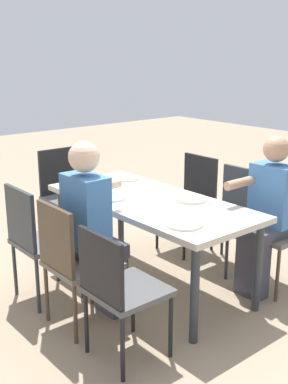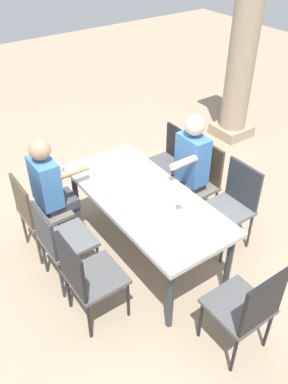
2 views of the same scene
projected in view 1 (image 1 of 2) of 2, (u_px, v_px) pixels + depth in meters
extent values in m
plane|color=gray|center=(150.00, 284.00, 4.08)|extent=(16.00, 16.00, 0.00)
cube|color=beige|center=(150.00, 202.00, 3.89)|extent=(1.83, 0.82, 0.05)
cylinder|color=#2D3338|center=(195.00, 295.00, 3.17)|extent=(0.06, 0.06, 0.70)
cylinder|color=#2D3338|center=(63.00, 227.00, 4.40)|extent=(0.06, 0.06, 0.70)
cylinder|color=#2D3338|center=(258.00, 267.00, 3.58)|extent=(0.06, 0.06, 0.70)
cylinder|color=#2D3338|center=(121.00, 212.00, 4.81)|extent=(0.06, 0.06, 0.70)
cube|color=#4F4F50|center=(128.00, 290.00, 3.01)|extent=(0.44, 0.44, 0.04)
cube|color=black|center=(100.00, 268.00, 2.82)|extent=(0.42, 0.03, 0.42)
cylinder|color=black|center=(171.00, 326.00, 3.05)|extent=(0.03, 0.03, 0.44)
cylinder|color=black|center=(133.00, 303.00, 3.33)|extent=(0.03, 0.03, 0.44)
cylinder|color=black|center=(123.00, 349.00, 2.81)|extent=(0.03, 0.03, 0.44)
cylinder|color=black|center=(86.00, 322.00, 3.09)|extent=(0.03, 0.03, 0.44)
cube|color=#6A6158|center=(274.00, 234.00, 3.93)|extent=(0.44, 0.44, 0.04)
cylinder|color=#473828|center=(239.00, 260.00, 4.02)|extent=(0.03, 0.03, 0.44)
cylinder|color=#473828|center=(278.00, 275.00, 3.74)|extent=(0.03, 0.03, 0.44)
cylinder|color=#473828|center=(267.00, 248.00, 4.25)|extent=(0.03, 0.03, 0.44)
cube|color=#6A6158|center=(83.00, 264.00, 3.38)|extent=(0.44, 0.44, 0.04)
cube|color=#473828|center=(56.00, 240.00, 3.20)|extent=(0.42, 0.03, 0.46)
cylinder|color=#473828|center=(121.00, 296.00, 3.42)|extent=(0.03, 0.03, 0.43)
cylinder|color=#473828|center=(91.00, 278.00, 3.71)|extent=(0.03, 0.03, 0.43)
cylinder|color=#473828|center=(75.00, 314.00, 3.19)|extent=(0.03, 0.03, 0.43)
cylinder|color=#473828|center=(47.00, 293.00, 3.47)|extent=(0.03, 0.03, 0.43)
cube|color=#5B5E61|center=(226.00, 217.00, 4.30)|extent=(0.44, 0.44, 0.04)
cube|color=#2D3338|center=(242.00, 190.00, 4.37)|extent=(0.42, 0.03, 0.42)
cylinder|color=#2D3338|center=(194.00, 242.00, 4.39)|extent=(0.03, 0.03, 0.45)
cylinder|color=#2D3338|center=(227.00, 254.00, 4.11)|extent=(0.03, 0.03, 0.45)
cylinder|color=#2D3338|center=(223.00, 232.00, 4.63)|extent=(0.03, 0.03, 0.45)
cylinder|color=#2D3338|center=(255.00, 244.00, 4.35)|extent=(0.03, 0.03, 0.45)
cube|color=#5B5E61|center=(46.00, 242.00, 3.76)|extent=(0.44, 0.44, 0.04)
cube|color=#2D3338|center=(20.00, 219.00, 3.57)|extent=(0.42, 0.03, 0.46)
cylinder|color=#2D3338|center=(82.00, 272.00, 3.80)|extent=(0.03, 0.03, 0.44)
cylinder|color=#2D3338|center=(57.00, 257.00, 4.08)|extent=(0.03, 0.03, 0.44)
cylinder|color=#2D3338|center=(38.00, 286.00, 3.57)|extent=(0.03, 0.03, 0.44)
cylinder|color=#2D3338|center=(15.00, 269.00, 3.85)|extent=(0.03, 0.03, 0.44)
cube|color=#4F4F50|center=(185.00, 206.00, 4.69)|extent=(0.44, 0.44, 0.04)
cube|color=black|center=(200.00, 179.00, 4.75)|extent=(0.42, 0.03, 0.47)
cylinder|color=black|center=(157.00, 228.00, 4.78)|extent=(0.03, 0.03, 0.43)
cylinder|color=black|center=(184.00, 239.00, 4.49)|extent=(0.03, 0.03, 0.43)
cylinder|color=black|center=(185.00, 220.00, 5.01)|extent=(0.03, 0.03, 0.43)
cylinder|color=black|center=(212.00, 229.00, 4.73)|extent=(0.03, 0.03, 0.43)
cube|color=#4F4F50|center=(69.00, 199.00, 4.88)|extent=(0.44, 0.44, 0.04)
cube|color=black|center=(58.00, 172.00, 4.96)|extent=(0.03, 0.42, 0.48)
cylinder|color=black|center=(64.00, 230.00, 4.69)|extent=(0.03, 0.03, 0.44)
cylinder|color=black|center=(96.00, 222.00, 4.93)|extent=(0.03, 0.03, 0.44)
cylinder|color=black|center=(44.00, 220.00, 4.97)|extent=(0.03, 0.03, 0.44)
cylinder|color=black|center=(76.00, 213.00, 5.21)|extent=(0.03, 0.03, 0.44)
cube|color=#3F3F4C|center=(111.00, 283.00, 3.59)|extent=(0.24, 0.14, 0.46)
cube|color=#3F3F4C|center=(100.00, 251.00, 3.46)|extent=(0.28, 0.32, 0.10)
cube|color=#3F72B2|center=(86.00, 213.00, 3.31)|extent=(0.34, 0.20, 0.52)
sphere|color=beige|center=(84.00, 157.00, 3.20)|extent=(0.21, 0.21, 0.21)
cylinder|color=beige|center=(103.00, 186.00, 3.53)|extent=(0.07, 0.30, 0.07)
cube|color=#3F3F4C|center=(252.00, 268.00, 3.83)|extent=(0.24, 0.14, 0.46)
cube|color=#3F3F4C|center=(262.00, 233.00, 3.81)|extent=(0.28, 0.32, 0.10)
cube|color=#3F72B2|center=(273.00, 195.00, 3.80)|extent=(0.34, 0.20, 0.48)
sphere|color=tan|center=(276.00, 149.00, 3.70)|extent=(0.20, 0.20, 0.20)
cylinder|color=tan|center=(240.00, 183.00, 3.73)|extent=(0.07, 0.30, 0.07)
cylinder|color=white|center=(184.00, 224.00, 3.29)|extent=(0.26, 0.26, 0.01)
torus|color=#A4C786|center=(184.00, 224.00, 3.29)|extent=(0.26, 0.26, 0.01)
cube|color=silver|center=(200.00, 231.00, 3.18)|extent=(0.03, 0.17, 0.01)
cube|color=silver|center=(169.00, 219.00, 3.40)|extent=(0.03, 0.17, 0.01)
cylinder|color=silver|center=(191.00, 200.00, 3.85)|extent=(0.26, 0.26, 0.01)
torus|color=#A0BE77|center=(191.00, 199.00, 3.85)|extent=(0.26, 0.26, 0.01)
cube|color=silver|center=(205.00, 204.00, 3.74)|extent=(0.02, 0.17, 0.01)
cube|color=silver|center=(178.00, 196.00, 3.96)|extent=(0.03, 0.17, 0.01)
cylinder|color=white|center=(112.00, 198.00, 3.89)|extent=(0.22, 0.22, 0.01)
torus|color=#A9CD91|center=(112.00, 197.00, 3.89)|extent=(0.23, 0.23, 0.01)
cylinder|color=white|center=(111.00, 192.00, 4.07)|extent=(0.06, 0.06, 0.00)
cylinder|color=white|center=(111.00, 187.00, 4.06)|extent=(0.01, 0.01, 0.08)
sphere|color=#F2EFCC|center=(110.00, 179.00, 4.04)|extent=(0.08, 0.08, 0.08)
cube|color=silver|center=(124.00, 203.00, 3.78)|extent=(0.02, 0.17, 0.01)
cube|color=silver|center=(102.00, 194.00, 4.00)|extent=(0.03, 0.17, 0.01)
cylinder|color=silver|center=(127.00, 179.00, 4.48)|extent=(0.22, 0.22, 0.01)
torus|color=#A0BE77|center=(127.00, 178.00, 4.48)|extent=(0.22, 0.22, 0.01)
cube|color=silver|center=(137.00, 182.00, 4.37)|extent=(0.02, 0.17, 0.01)
cube|color=silver|center=(117.00, 176.00, 4.59)|extent=(0.03, 0.17, 0.01)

